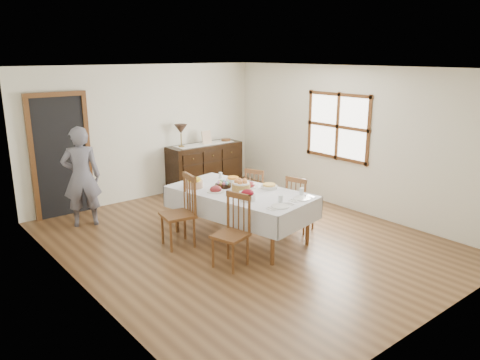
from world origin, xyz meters
TOP-DOWN VIEW (x-y plane):
  - ground at (0.00, 0.00)m, footprint 6.00×6.00m
  - room_shell at (-0.15, 0.42)m, footprint 5.02×6.02m
  - dining_table at (0.02, 0.12)m, footprint 1.55×2.41m
  - chair_left_near at (-0.67, -0.56)m, footprint 0.51×0.51m
  - chair_left_far at (-0.83, 0.47)m, footprint 0.53×0.53m
  - chair_right_near at (0.94, -0.24)m, footprint 0.47×0.47m
  - chair_right_far at (0.84, 0.66)m, footprint 0.49×0.49m
  - sideboard at (1.18, 2.72)m, footprint 1.61×0.58m
  - person at (-1.64, 2.22)m, footprint 0.65×0.53m
  - bread_basket at (0.06, 0.15)m, footprint 0.29×0.29m
  - egg_basket at (-0.05, 0.45)m, footprint 0.26×0.26m
  - ham_platter_a at (-0.29, 0.33)m, footprint 0.27×0.27m
  - ham_platter_b at (0.26, 0.19)m, footprint 0.28×0.28m
  - beet_bowl at (-0.19, -0.29)m, footprint 0.24×0.24m
  - carrot_bowl at (0.25, 0.59)m, footprint 0.22×0.22m
  - pineapple_bowl at (-0.42, 0.72)m, footprint 0.27×0.27m
  - casserole_dish at (0.46, -0.05)m, footprint 0.26×0.26m
  - butter_dish at (-0.07, -0.10)m, footprint 0.15×0.12m
  - setting_left at (0.01, -0.76)m, footprint 0.44×0.31m
  - setting_right at (0.51, -0.70)m, footprint 0.44×0.31m
  - glass_far_a at (-0.31, 0.79)m, footprint 0.06×0.06m
  - glass_far_b at (0.24, 0.91)m, footprint 0.06×0.06m
  - runner at (1.18, 2.72)m, footprint 1.30×0.35m
  - table_lamp at (0.64, 2.75)m, footprint 0.26×0.26m
  - picture_frame at (1.22, 2.70)m, footprint 0.22×0.08m
  - deco_bowl at (1.73, 2.70)m, footprint 0.20×0.20m

SIDE VIEW (x-z plane):
  - ground at x=0.00m, z-range 0.00..0.00m
  - chair_right_far at x=0.84m, z-range 0.01..0.90m
  - chair_right_near at x=0.94m, z-range 0.01..0.93m
  - sideboard at x=1.18m, z-range 0.00..0.97m
  - chair_left_near at x=-0.67m, z-range 0.01..1.00m
  - chair_left_far at x=-0.83m, z-range 0.01..1.09m
  - dining_table at x=0.02m, z-range 0.29..1.06m
  - setting_left at x=0.01m, z-range 0.74..0.84m
  - setting_right at x=0.51m, z-range 0.74..0.84m
  - ham_platter_b at x=0.26m, z-range 0.74..0.85m
  - ham_platter_a at x=-0.29m, z-range 0.74..0.86m
  - casserole_dish at x=0.46m, z-range 0.76..0.84m
  - butter_dish at x=-0.07m, z-range 0.77..0.84m
  - egg_basket at x=-0.05m, z-range 0.75..0.86m
  - carrot_bowl at x=0.25m, z-range 0.76..0.85m
  - glass_far_b at x=0.24m, z-range 0.77..0.87m
  - glass_far_a at x=-0.31m, z-range 0.77..0.87m
  - pineapple_bowl at x=-0.42m, z-range 0.76..0.91m
  - beet_bowl at x=-0.19m, z-range 0.76..0.92m
  - bread_basket at x=0.06m, z-range 0.75..0.93m
  - person at x=-1.64m, z-range 0.00..1.79m
  - runner at x=1.18m, z-range 0.97..0.98m
  - deco_bowl at x=1.73m, z-range 0.97..1.03m
  - picture_frame at x=1.22m, z-range 0.97..1.25m
  - table_lamp at x=0.64m, z-range 1.09..1.55m
  - room_shell at x=-0.15m, z-range 0.32..2.97m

